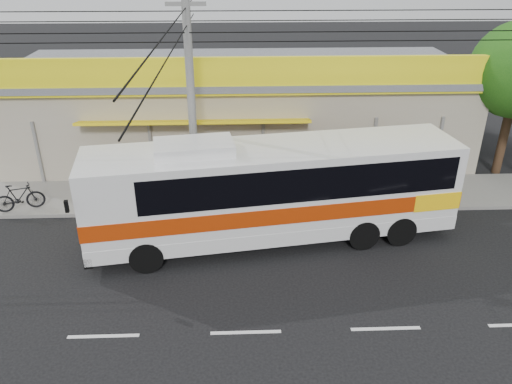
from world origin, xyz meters
TOP-DOWN VIEW (x-y plane):
  - ground at (0.00, 0.00)m, footprint 120.00×120.00m
  - sidewalk at (0.00, 6.00)m, footprint 30.00×3.20m
  - lane_markings at (0.00, -2.50)m, footprint 50.00×0.12m
  - storefront_building at (-0.01, 11.54)m, footprint 22.60×9.20m
  - coach_bus at (1.30, 2.53)m, footprint 13.36×4.69m
  - motorbike_red at (-4.01, 5.46)m, footprint 1.99×0.97m
  - motorbike_dark at (-8.98, 4.86)m, footprint 1.99×1.12m
  - utility_pole at (-1.78, 4.20)m, footprint 34.00×14.00m

SIDE VIEW (x-z plane):
  - ground at x=0.00m, z-range 0.00..0.00m
  - lane_markings at x=0.00m, z-range -0.01..0.01m
  - sidewalk at x=0.00m, z-range 0.00..0.15m
  - motorbike_red at x=-4.01m, z-range 0.15..1.15m
  - motorbike_dark at x=-8.98m, z-range 0.15..1.30m
  - coach_bus at x=1.30m, z-range 0.14..4.18m
  - storefront_building at x=-0.01m, z-range -0.55..5.15m
  - utility_pole at x=-1.78m, z-range 2.92..11.91m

